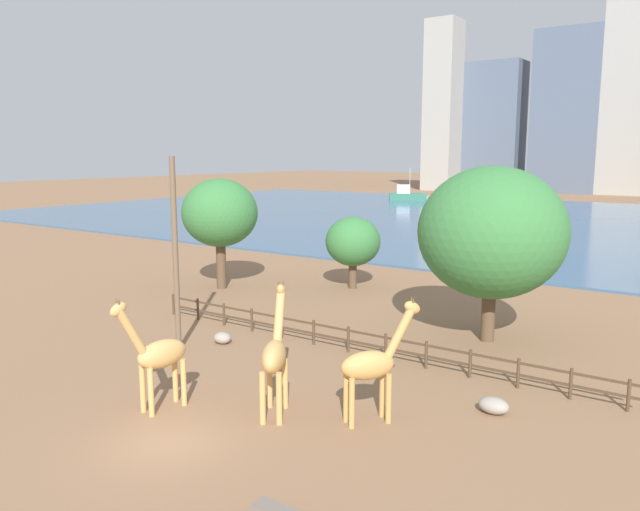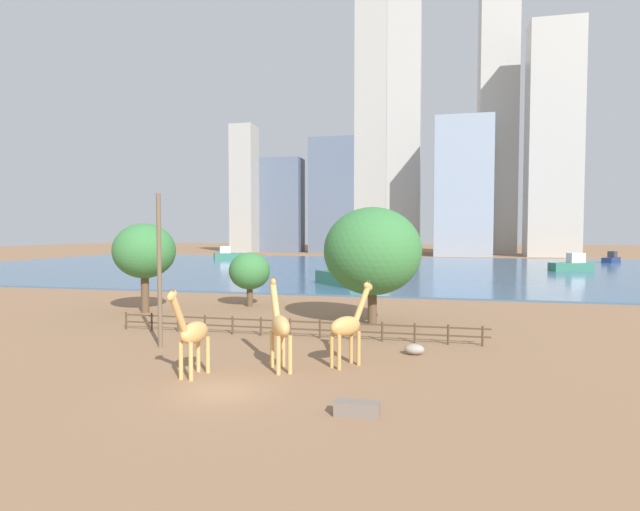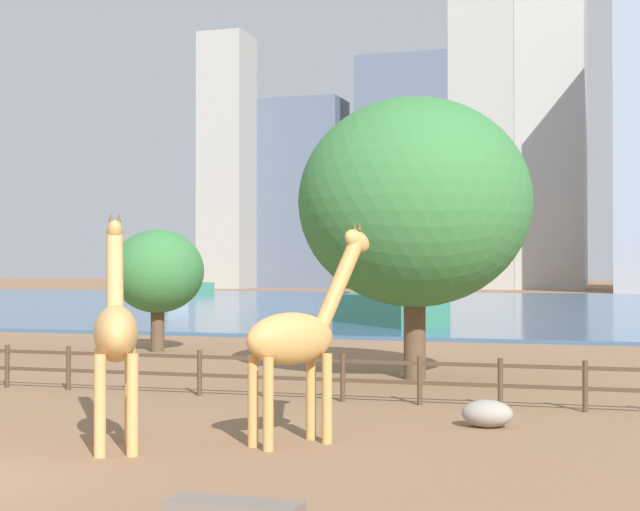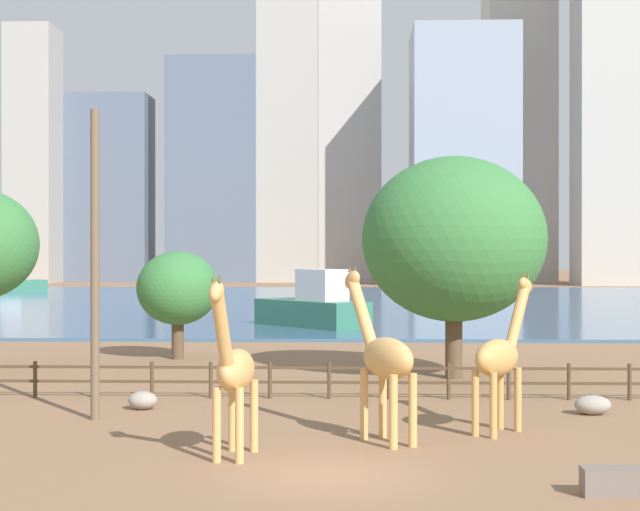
{
  "view_description": "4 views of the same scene",
  "coord_description": "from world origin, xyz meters",
  "px_view_note": "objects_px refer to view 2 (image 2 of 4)",
  "views": [
    {
      "loc": [
        15.81,
        -13.44,
        9.84
      ],
      "look_at": [
        -2.54,
        12.81,
        4.58
      ],
      "focal_mm": 35.0,
      "sensor_mm": 36.0,
      "label": 1
    },
    {
      "loc": [
        9.23,
        -20.98,
        7.3
      ],
      "look_at": [
        1.09,
        15.58,
        5.52
      ],
      "focal_mm": 28.0,
      "sensor_mm": 36.0,
      "label": 2
    },
    {
      "loc": [
        11.32,
        -13.66,
        3.66
      ],
      "look_at": [
        -0.26,
        23.66,
        4.13
      ],
      "focal_mm": 55.0,
      "sensor_mm": 36.0,
      "label": 3
    },
    {
      "loc": [
        0.63,
        -22.94,
        5.22
      ],
      "look_at": [
        -0.82,
        19.17,
        5.1
      ],
      "focal_mm": 55.0,
      "sensor_mm": 36.0,
      "label": 4
    }
  ],
  "objects_px": {
    "boulder_near_fence": "(414,349)",
    "tree_left_large": "(144,251)",
    "tree_center_broad": "(250,271)",
    "giraffe_tall": "(192,333)",
    "boat_ferry": "(343,275)",
    "boat_sailboat": "(611,259)",
    "tree_right_tall": "(373,251)",
    "giraffe_young": "(280,326)",
    "feeding_trough": "(357,409)",
    "giraffe_companion": "(348,326)",
    "boat_tug": "(572,265)",
    "boat_barge": "(228,254)",
    "utility_pole": "(159,271)",
    "boulder_by_pole": "(191,336)"
  },
  "relations": [
    {
      "from": "boat_ferry",
      "to": "boat_barge",
      "type": "relative_size",
      "value": 1.12
    },
    {
      "from": "tree_left_large",
      "to": "giraffe_young",
      "type": "bearing_deg",
      "value": -41.14
    },
    {
      "from": "giraffe_young",
      "to": "boat_tug",
      "type": "relative_size",
      "value": 0.62
    },
    {
      "from": "tree_right_tall",
      "to": "giraffe_young",
      "type": "bearing_deg",
      "value": -103.56
    },
    {
      "from": "tree_center_broad",
      "to": "giraffe_tall",
      "type": "bearing_deg",
      "value": -76.33
    },
    {
      "from": "boulder_near_fence",
      "to": "feeding_trough",
      "type": "height_order",
      "value": "boulder_near_fence"
    },
    {
      "from": "feeding_trough",
      "to": "tree_left_large",
      "type": "distance_m",
      "value": 31.16
    },
    {
      "from": "giraffe_tall",
      "to": "boulder_near_fence",
      "type": "bearing_deg",
      "value": 131.93
    },
    {
      "from": "giraffe_young",
      "to": "boat_barge",
      "type": "distance_m",
      "value": 107.83
    },
    {
      "from": "giraffe_young",
      "to": "tree_left_large",
      "type": "height_order",
      "value": "tree_left_large"
    },
    {
      "from": "giraffe_young",
      "to": "tree_center_broad",
      "type": "bearing_deg",
      "value": -5.35
    },
    {
      "from": "boulder_near_fence",
      "to": "boat_barge",
      "type": "relative_size",
      "value": 0.15
    },
    {
      "from": "tree_right_tall",
      "to": "giraffe_companion",
      "type": "bearing_deg",
      "value": -89.61
    },
    {
      "from": "boat_barge",
      "to": "boulder_near_fence",
      "type": "bearing_deg",
      "value": -91.9
    },
    {
      "from": "tree_right_tall",
      "to": "giraffe_tall",
      "type": "bearing_deg",
      "value": -114.11
    },
    {
      "from": "boulder_by_pole",
      "to": "giraffe_young",
      "type": "bearing_deg",
      "value": -34.08
    },
    {
      "from": "boulder_by_pole",
      "to": "giraffe_companion",
      "type": "bearing_deg",
      "value": -18.84
    },
    {
      "from": "giraffe_companion",
      "to": "feeding_trough",
      "type": "height_order",
      "value": "giraffe_companion"
    },
    {
      "from": "giraffe_young",
      "to": "tree_center_broad",
      "type": "distance_m",
      "value": 22.85
    },
    {
      "from": "giraffe_tall",
      "to": "tree_left_large",
      "type": "distance_m",
      "value": 22.39
    },
    {
      "from": "giraffe_young",
      "to": "boat_ferry",
      "type": "relative_size",
      "value": 0.56
    },
    {
      "from": "boat_ferry",
      "to": "boat_sailboat",
      "type": "distance_m",
      "value": 80.76
    },
    {
      "from": "giraffe_young",
      "to": "boat_sailboat",
      "type": "relative_size",
      "value": 0.8
    },
    {
      "from": "boat_tug",
      "to": "tree_center_broad",
      "type": "bearing_deg",
      "value": 31.93
    },
    {
      "from": "tree_center_broad",
      "to": "giraffe_young",
      "type": "bearing_deg",
      "value": -65.45
    },
    {
      "from": "boulder_near_fence",
      "to": "tree_right_tall",
      "type": "xyz_separation_m",
      "value": [
        -3.55,
        9.0,
        5.46
      ]
    },
    {
      "from": "giraffe_tall",
      "to": "giraffe_companion",
      "type": "relative_size",
      "value": 1.01
    },
    {
      "from": "boulder_near_fence",
      "to": "boat_ferry",
      "type": "distance_m",
      "value": 36.47
    },
    {
      "from": "utility_pole",
      "to": "boulder_near_fence",
      "type": "height_order",
      "value": "utility_pole"
    },
    {
      "from": "giraffe_companion",
      "to": "boat_sailboat",
      "type": "xyz_separation_m",
      "value": [
        45.06,
        99.99,
        -1.12
      ]
    },
    {
      "from": "giraffe_tall",
      "to": "boat_ferry",
      "type": "xyz_separation_m",
      "value": [
        0.31,
        42.01,
        -0.7
      ]
    },
    {
      "from": "tree_right_tall",
      "to": "tree_center_broad",
      "type": "bearing_deg",
      "value": 151.34
    },
    {
      "from": "tree_center_broad",
      "to": "boat_barge",
      "type": "bearing_deg",
      "value": 114.48
    },
    {
      "from": "tree_center_broad",
      "to": "boat_sailboat",
      "type": "relative_size",
      "value": 0.87
    },
    {
      "from": "utility_pole",
      "to": "boulder_by_pole",
      "type": "relative_size",
      "value": 9.97
    },
    {
      "from": "utility_pole",
      "to": "tree_left_large",
      "type": "height_order",
      "value": "utility_pole"
    },
    {
      "from": "feeding_trough",
      "to": "tree_center_broad",
      "type": "distance_m",
      "value": 30.43
    },
    {
      "from": "feeding_trough",
      "to": "boat_sailboat",
      "type": "xyz_separation_m",
      "value": [
        43.49,
        107.29,
        0.79
      ]
    },
    {
      "from": "giraffe_tall",
      "to": "boat_barge",
      "type": "distance_m",
      "value": 108.42
    },
    {
      "from": "boulder_near_fence",
      "to": "tree_left_large",
      "type": "relative_size",
      "value": 0.14
    },
    {
      "from": "boat_sailboat",
      "to": "tree_left_large",
      "type": "bearing_deg",
      "value": -1.17
    },
    {
      "from": "giraffe_young",
      "to": "boat_barge",
      "type": "relative_size",
      "value": 0.63
    },
    {
      "from": "giraffe_tall",
      "to": "tree_center_broad",
      "type": "bearing_deg",
      "value": -157.78
    },
    {
      "from": "boat_ferry",
      "to": "giraffe_young",
      "type": "bearing_deg",
      "value": 143.14
    },
    {
      "from": "giraffe_young",
      "to": "utility_pole",
      "type": "bearing_deg",
      "value": 39.97
    },
    {
      "from": "giraffe_young",
      "to": "tree_right_tall",
      "type": "distance_m",
      "value": 14.57
    },
    {
      "from": "boat_ferry",
      "to": "giraffe_tall",
      "type": "bearing_deg",
      "value": 137.59
    },
    {
      "from": "giraffe_tall",
      "to": "giraffe_companion",
      "type": "bearing_deg",
      "value": 126.01
    },
    {
      "from": "giraffe_tall",
      "to": "utility_pole",
      "type": "bearing_deg",
      "value": -129.33
    },
    {
      "from": "tree_left_large",
      "to": "boat_ferry",
      "type": "height_order",
      "value": "tree_left_large"
    }
  ]
}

